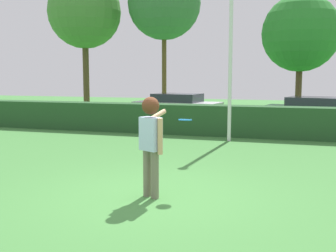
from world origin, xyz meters
TOP-DOWN VIEW (x-y plane):
  - ground_plane at (0.00, 0.00)m, footprint 60.00×60.00m
  - person at (-0.03, -0.05)m, footprint 0.52×0.83m
  - frisbee at (0.43, 0.51)m, footprint 0.25×0.25m
  - lamppost at (0.27, 6.64)m, footprint 0.24×0.24m
  - hedge_row at (0.00, 7.79)m, footprint 25.05×0.90m
  - parked_car_silver at (-3.24, 12.64)m, footprint 4.38×2.24m
  - parked_car_green at (3.11, 11.24)m, footprint 4.48×2.62m
  - oak_tree at (-5.06, 16.15)m, footprint 4.16×4.16m
  - maple_tree at (-9.59, 15.18)m, footprint 4.22×4.22m
  - birch_tree at (2.40, 14.62)m, footprint 3.73×3.73m

SIDE VIEW (x-z plane):
  - ground_plane at x=0.00m, z-range 0.00..0.00m
  - hedge_row at x=0.00m, z-range 0.00..1.08m
  - parked_car_silver at x=-3.24m, z-range 0.06..1.31m
  - parked_car_green at x=3.11m, z-range 0.06..1.31m
  - person at x=-0.03m, z-range 0.22..1.99m
  - frisbee at x=0.43m, z-range 1.31..1.35m
  - lamppost at x=0.27m, z-range 0.31..6.12m
  - birch_tree at x=2.40m, z-range 1.14..7.17m
  - maple_tree at x=-9.59m, z-range 1.82..9.72m
  - oak_tree at x=-5.06m, z-range 2.05..10.35m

